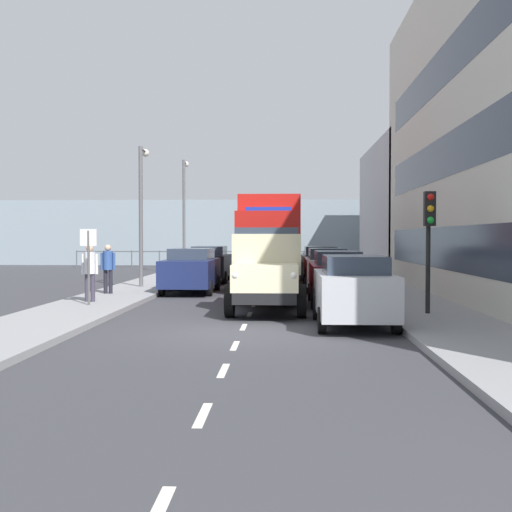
# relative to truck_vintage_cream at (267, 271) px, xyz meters

# --- Properties ---
(ground_plane) EXTENTS (80.00, 80.00, 0.00)m
(ground_plane) POSITION_rel_truck_vintage_cream_xyz_m (0.47, -6.10, -1.18)
(ground_plane) COLOR #38383D
(sidewalk_left) EXTENTS (2.60, 43.56, 0.15)m
(sidewalk_left) POSITION_rel_truck_vintage_cream_xyz_m (-4.43, -6.10, -1.10)
(sidewalk_left) COLOR gray
(sidewalk_left) RESTS_ON ground_plane
(sidewalk_right) EXTENTS (2.60, 43.56, 0.15)m
(sidewalk_right) POSITION_rel_truck_vintage_cream_xyz_m (5.37, -6.10, -1.10)
(sidewalk_right) COLOR gray
(sidewalk_right) RESTS_ON ground_plane
(road_centreline_markings) EXTENTS (0.12, 38.70, 0.01)m
(road_centreline_markings) POSITION_rel_truck_vintage_cream_xyz_m (0.47, -5.47, -1.17)
(road_centreline_markings) COLOR silver
(road_centreline_markings) RESTS_ON ground_plane
(building_far_block) EXTENTS (7.96, 13.41, 7.63)m
(building_far_block) POSITION_rel_truck_vintage_cream_xyz_m (-9.71, -20.40, 2.64)
(building_far_block) COLOR #B7B2B7
(building_far_block) RESTS_ON ground_plane
(sea_horizon) EXTENTS (80.00, 0.80, 5.00)m
(sea_horizon) POSITION_rel_truck_vintage_cream_xyz_m (0.47, -30.88, 1.32)
(sea_horizon) COLOR #84939E
(sea_horizon) RESTS_ON ground_plane
(seawall_railing) EXTENTS (28.08, 0.08, 1.20)m
(seawall_railing) POSITION_rel_truck_vintage_cream_xyz_m (0.47, -27.28, -0.26)
(seawall_railing) COLOR #4C5156
(seawall_railing) RESTS_ON ground_plane
(truck_vintage_cream) EXTENTS (2.17, 5.64, 2.43)m
(truck_vintage_cream) POSITION_rel_truck_vintage_cream_xyz_m (0.00, 0.00, 0.00)
(truck_vintage_cream) COLOR black
(truck_vintage_cream) RESTS_ON ground_plane
(lorry_cargo_red) EXTENTS (2.58, 8.20, 3.87)m
(lorry_cargo_red) POSITION_rel_truck_vintage_cream_xyz_m (0.12, -8.86, 0.90)
(lorry_cargo_red) COLOR red
(lorry_cargo_red) RESTS_ON ground_plane
(car_silver_kerbside_near) EXTENTS (1.83, 3.98, 1.72)m
(car_silver_kerbside_near) POSITION_rel_truck_vintage_cream_xyz_m (-2.17, 2.92, -0.28)
(car_silver_kerbside_near) COLOR #B7BABF
(car_silver_kerbside_near) RESTS_ON ground_plane
(car_maroon_kerbside_1) EXTENTS (1.75, 3.99, 1.72)m
(car_maroon_kerbside_1) POSITION_rel_truck_vintage_cream_xyz_m (-2.17, -2.11, -0.29)
(car_maroon_kerbside_1) COLOR maroon
(car_maroon_kerbside_1) RESTS_ON ground_plane
(car_white_kerbside_2) EXTENTS (1.79, 3.98, 1.72)m
(car_white_kerbside_2) POSITION_rel_truck_vintage_cream_xyz_m (-2.17, -7.16, -0.28)
(car_white_kerbside_2) COLOR white
(car_white_kerbside_2) RESTS_ON ground_plane
(car_grey_kerbside_3) EXTENTS (1.84, 4.32, 1.72)m
(car_grey_kerbside_3) POSITION_rel_truck_vintage_cream_xyz_m (-2.17, -12.00, -0.28)
(car_grey_kerbside_3) COLOR slate
(car_grey_kerbside_3) RESTS_ON ground_plane
(car_navy_oppositeside_0) EXTENTS (1.94, 4.38, 1.72)m
(car_navy_oppositeside_0) POSITION_rel_truck_vintage_cream_xyz_m (3.11, -6.26, -0.28)
(car_navy_oppositeside_0) COLOR navy
(car_navy_oppositeside_0) RESTS_ON ground_plane
(car_black_oppositeside_1) EXTENTS (1.90, 4.31, 1.72)m
(car_black_oppositeside_1) POSITION_rel_truck_vintage_cream_xyz_m (3.11, -12.25, -0.28)
(car_black_oppositeside_1) COLOR black
(car_black_oppositeside_1) RESTS_ON ground_plane
(pedestrian_by_lamp) EXTENTS (0.53, 0.34, 1.78)m
(pedestrian_by_lamp) POSITION_rel_truck_vintage_cream_xyz_m (5.55, -1.25, 0.03)
(pedestrian_by_lamp) COLOR #383342
(pedestrian_by_lamp) RESTS_ON sidewalk_right
(pedestrian_strolling) EXTENTS (0.53, 0.34, 1.74)m
(pedestrian_strolling) POSITION_rel_truck_vintage_cream_xyz_m (5.78, -4.13, -0.00)
(pedestrian_strolling) COLOR black
(pedestrian_strolling) RESTS_ON sidewalk_right
(traffic_light_near) EXTENTS (0.28, 0.41, 3.20)m
(traffic_light_near) POSITION_rel_truck_vintage_cream_xyz_m (-4.29, 1.48, 1.29)
(traffic_light_near) COLOR black
(traffic_light_near) RESTS_ON sidewalk_left
(lamp_post_promenade) EXTENTS (0.32, 1.14, 5.69)m
(lamp_post_promenade) POSITION_rel_truck_vintage_cream_xyz_m (5.33, -7.59, 2.41)
(lamp_post_promenade) COLOR #59595B
(lamp_post_promenade) RESTS_ON sidewalk_right
(lamp_post_far) EXTENTS (0.32, 1.14, 6.48)m
(lamp_post_far) POSITION_rel_truck_vintage_cream_xyz_m (5.35, -18.88, 2.83)
(lamp_post_far) COLOR #59595B
(lamp_post_far) RESTS_ON sidewalk_right
(street_sign) EXTENTS (0.50, 0.07, 2.25)m
(street_sign) POSITION_rel_truck_vintage_cream_xyz_m (5.29, -0.28, 0.50)
(street_sign) COLOR #4C4C4C
(street_sign) RESTS_ON sidewalk_right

